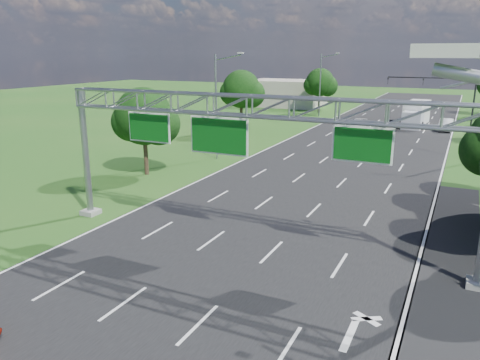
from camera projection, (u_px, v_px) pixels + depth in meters
The scene contains 15 objects.
ground at pixel (331, 171), 41.29m from camera, with size 220.00×220.00×0.00m, color #205118.
road at pixel (331, 171), 41.29m from camera, with size 18.00×180.00×0.02m, color black.
road_flare at pixel (448, 264), 23.10m from camera, with size 3.00×30.00×0.02m, color black.
sign_gantry at pixel (251, 118), 23.69m from camera, with size 23.50×1.00×9.56m.
traffic_signal at pixel (448, 88), 67.22m from camera, with size 12.21×0.24×7.00m.
streetlight_l_near at pixel (218, 102), 44.56m from camera, with size 2.97×0.22×10.16m.
streetlight_l_far at pixel (321, 82), 74.98m from camera, with size 2.97×0.22×10.16m.
tree_verge_la at pixel (145, 119), 38.95m from camera, with size 5.76×4.80×7.40m.
tree_verge_lb at pixel (242, 91), 59.61m from camera, with size 5.76×4.80×8.06m.
tree_verge_lc at pixel (320, 84), 80.19m from camera, with size 5.76×4.80×7.62m.
building_left at pixel (286, 93), 91.57m from camera, with size 14.00×10.00×5.00m, color #A89F8C.
car_queue_a at pixel (357, 125), 63.85m from camera, with size 1.78×4.38×1.27m, color silver.
car_queue_b at pixel (390, 125), 63.44m from camera, with size 2.16×4.69×1.30m, color black.
car_queue_d at pixel (446, 125), 62.61m from camera, with size 1.66×4.76×1.57m, color white.
box_truck at pixel (416, 114), 66.73m from camera, with size 3.25×9.24×3.42m.
Camera 1 is at (10.12, -9.57, 10.08)m, focal length 35.00 mm.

